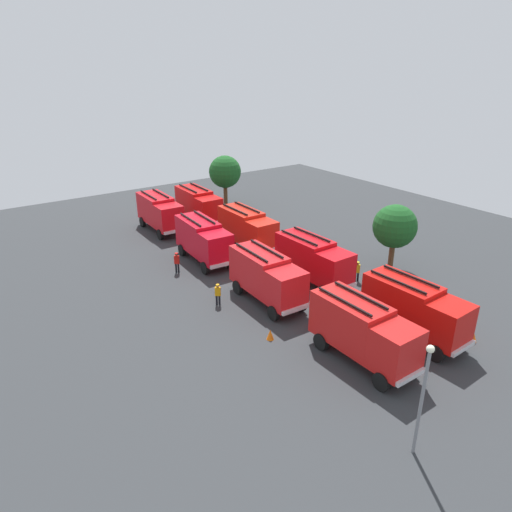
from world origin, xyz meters
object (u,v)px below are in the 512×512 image
(fire_truck_5, at_px, (247,227))
(firefighter_3, at_px, (218,293))
(tree_0, at_px, (225,172))
(fire_truck_2, at_px, (267,275))
(fire_truck_6, at_px, (313,259))
(traffic_cone_2, at_px, (270,335))
(tree_1, at_px, (395,227))
(firefighter_1, at_px, (357,270))
(fire_truck_0, at_px, (160,211))
(lamppost, at_px, (423,392))
(firefighter_0, at_px, (177,262))
(traffic_cone_0, at_px, (166,217))
(traffic_cone_1, at_px, (473,337))
(firefighter_2, at_px, (219,212))
(fire_truck_4, at_px, (198,204))
(fire_truck_3, at_px, (363,330))
(fire_truck_1, at_px, (203,239))
(fire_truck_7, at_px, (414,308))

(fire_truck_5, height_order, firefighter_3, fire_truck_5)
(tree_0, bearing_deg, fire_truck_2, -25.19)
(fire_truck_6, height_order, traffic_cone_2, fire_truck_6)
(firefighter_3, bearing_deg, tree_1, -63.08)
(fire_truck_6, relative_size, firefighter_1, 4.15)
(fire_truck_0, distance_m, firefighter_1, 22.66)
(fire_truck_6, xyz_separation_m, lamppost, (16.41, -8.29, 1.35))
(firefighter_0, distance_m, traffic_cone_0, 14.98)
(firefighter_1, xyz_separation_m, traffic_cone_2, (2.87, -11.18, -0.63))
(firefighter_1, relative_size, traffic_cone_1, 2.37)
(fire_truck_0, distance_m, firefighter_2, 7.20)
(firefighter_1, xyz_separation_m, traffic_cone_0, (-24.15, -5.92, -0.63))
(fire_truck_4, bearing_deg, tree_1, 21.03)
(fire_truck_3, height_order, traffic_cone_0, fire_truck_3)
(fire_truck_6, height_order, lamppost, lamppost)
(fire_truck_3, bearing_deg, fire_truck_4, 170.49)
(fire_truck_1, xyz_separation_m, firefighter_2, (-9.61, 7.39, -1.24))
(fire_truck_5, bearing_deg, lamppost, -17.17)
(fire_truck_5, distance_m, traffic_cone_2, 16.50)
(fire_truck_2, height_order, firefighter_3, fire_truck_2)
(tree_0, height_order, traffic_cone_0, tree_0)
(fire_truck_7, distance_m, firefighter_3, 13.95)
(fire_truck_7, bearing_deg, fire_truck_5, 177.96)
(firefighter_1, xyz_separation_m, tree_0, (-25.65, 3.13, 3.21))
(tree_1, distance_m, traffic_cone_0, 26.41)
(fire_truck_1, relative_size, fire_truck_4, 1.01)
(fire_truck_5, xyz_separation_m, fire_truck_7, (19.44, -0.05, 0.00))
(fire_truck_3, relative_size, tree_0, 1.16)
(fire_truck_2, bearing_deg, lamppost, -9.46)
(firefighter_0, xyz_separation_m, traffic_cone_0, (-13.92, 5.49, -0.69))
(fire_truck_3, bearing_deg, fire_truck_2, -179.08)
(fire_truck_3, relative_size, fire_truck_5, 1.00)
(tree_1, relative_size, lamppost, 0.99)
(traffic_cone_2, bearing_deg, fire_truck_6, 121.19)
(fire_truck_0, xyz_separation_m, firefighter_2, (0.43, 7.08, -1.24))
(fire_truck_1, relative_size, fire_truck_2, 1.01)
(firefighter_1, bearing_deg, lamppost, -173.93)
(fire_truck_0, relative_size, fire_truck_2, 1.00)
(tree_1, height_order, traffic_cone_1, tree_1)
(firefighter_0, height_order, tree_1, tree_1)
(firefighter_2, bearing_deg, fire_truck_0, -120.25)
(tree_1, bearing_deg, fire_truck_6, -103.94)
(fire_truck_2, relative_size, firefighter_1, 4.17)
(firefighter_3, distance_m, tree_1, 16.46)
(fire_truck_2, bearing_deg, fire_truck_6, 96.54)
(traffic_cone_0, distance_m, lamppost, 39.12)
(fire_truck_7, relative_size, traffic_cone_1, 9.85)
(fire_truck_4, distance_m, firefighter_0, 13.84)
(fire_truck_1, distance_m, fire_truck_7, 19.77)
(traffic_cone_1, bearing_deg, fire_truck_1, -160.59)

